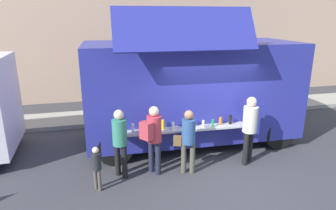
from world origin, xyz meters
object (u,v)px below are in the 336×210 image
Objects in this scene: food_truck_main at (191,89)px; customer_mid_with_backpack at (153,134)px; customer_extra_browsing at (250,125)px; child_near_queue at (96,165)px; customer_rear_waiting at (120,138)px; customer_front_ordering at (188,137)px; trash_bin at (265,97)px.

food_truck_main reaches higher than customer_mid_with_backpack.
customer_extra_browsing is 1.75× the size of child_near_queue.
customer_mid_with_backpack is 1.02× the size of customer_rear_waiting.
child_near_queue is (-2.13, -0.25, -0.34)m from customer_front_ordering.
customer_rear_waiting reaches higher than trash_bin.
trash_bin is at bearing -9.70° from customer_rear_waiting.
trash_bin is 5.09m from customer_extra_browsing.
customer_rear_waiting is at bearing 2.30° from child_near_queue.
child_near_queue is at bearing 160.77° from customer_mid_with_backpack.
food_truck_main is 3.67m from child_near_queue.
customer_rear_waiting is at bearing 101.58° from customer_front_ordering.
customer_front_ordering is (-4.63, -4.19, 0.44)m from trash_bin.
customer_extra_browsing is (2.46, -0.05, 0.03)m from customer_mid_with_backpack.
customer_mid_with_backpack is (-1.49, -1.72, -0.59)m from food_truck_main.
food_truck_main is 2.09m from customer_extra_browsing.
customer_mid_with_backpack is at bearing -129.35° from food_truck_main.
trash_bin is at bearing -28.53° from customer_front_ordering.
food_truck_main reaches higher than child_near_queue.
food_truck_main is 5.98× the size of trash_bin.
customer_mid_with_backpack is (-0.80, 0.15, 0.09)m from customer_front_ordering.
customer_front_ordering is 1.67m from customer_extra_browsing.
customer_front_ordering is at bearing -108.55° from food_truck_main.
customer_rear_waiting is at bearing -142.09° from food_truck_main.
customer_extra_browsing is at bearing -31.98° from child_near_queue.
trash_bin is at bearing 0.55° from customer_mid_with_backpack.
customer_front_ordering is 2.17m from child_near_queue.
customer_mid_with_backpack is 1.45m from child_near_queue.
customer_front_ordering is 1.59m from customer_rear_waiting.
customer_front_ordering is at bearing 58.49° from customer_extra_browsing.
food_truck_main reaches higher than trash_bin.
customer_rear_waiting reaches higher than child_near_queue.
food_truck_main is at bearing -6.33° from customer_extra_browsing.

